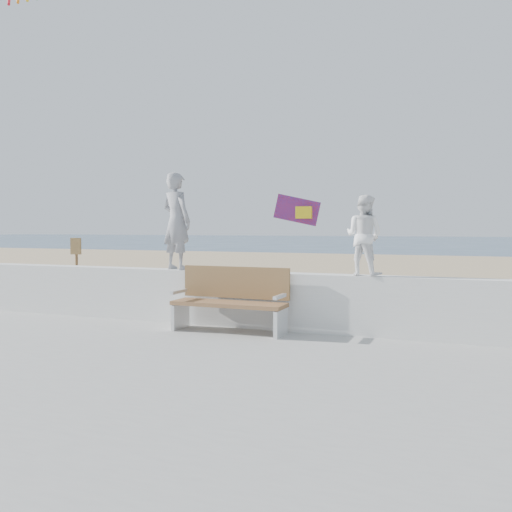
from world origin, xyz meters
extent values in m
plane|color=#314862|center=(0.00, 0.00, 0.00)|extent=(220.00, 220.00, 0.00)
cube|color=tan|center=(0.00, 9.00, 0.04)|extent=(90.00, 40.00, 0.08)
cube|color=white|center=(0.00, 2.00, 0.63)|extent=(30.00, 0.35, 0.90)
imported|color=gray|center=(-1.34, 2.00, 1.91)|extent=(0.70, 0.57, 1.65)
imported|color=white|center=(1.86, 2.00, 1.68)|extent=(0.69, 0.61, 1.20)
cube|color=#90643F|center=(-0.12, 1.45, 0.62)|extent=(1.80, 0.50, 0.06)
cube|color=olive|center=(-0.12, 1.72, 0.93)|extent=(1.80, 0.05, 0.50)
cube|color=silver|center=(-0.97, 1.45, 0.38)|extent=(0.06, 0.50, 0.40)
cube|color=silver|center=(-0.97, 1.40, 0.78)|extent=(0.06, 0.45, 0.05)
cube|color=silver|center=(0.73, 1.45, 0.38)|extent=(0.06, 0.50, 0.40)
cube|color=silver|center=(0.73, 1.40, 0.78)|extent=(0.06, 0.45, 0.05)
cube|color=red|center=(0.19, 4.01, 2.14)|extent=(0.94, 0.51, 0.63)
cube|color=yellow|center=(0.34, 4.01, 2.09)|extent=(0.33, 0.24, 0.23)
cylinder|color=brown|center=(-5.92, 4.93, 0.68)|extent=(0.07, 0.07, 1.20)
cube|color=olive|center=(-5.92, 4.91, 1.33)|extent=(0.32, 0.03, 0.42)
camera|label=1|loc=(3.32, -6.11, 1.80)|focal=38.00mm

